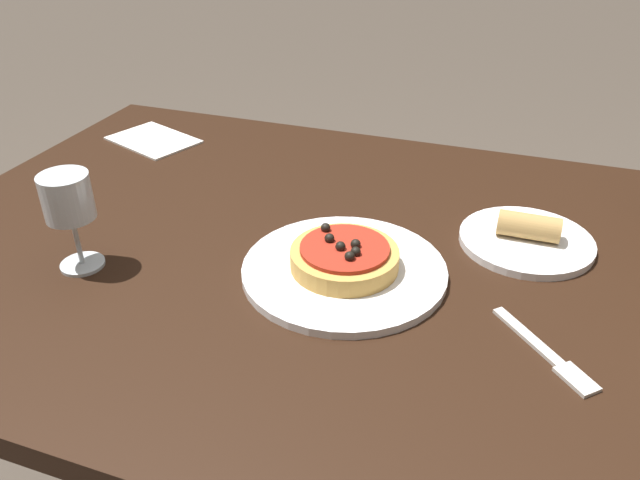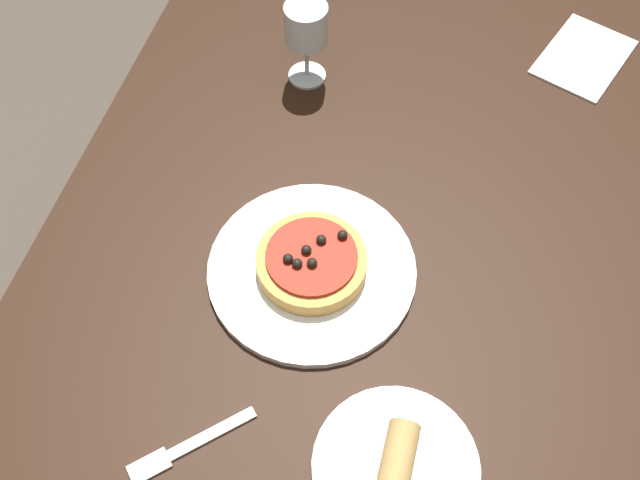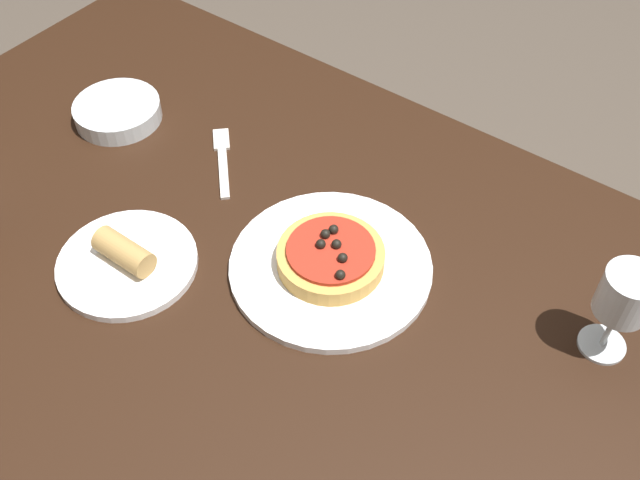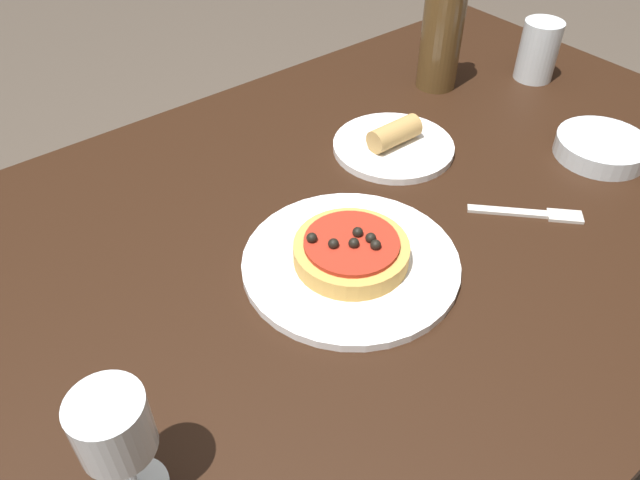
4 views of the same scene
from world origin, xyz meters
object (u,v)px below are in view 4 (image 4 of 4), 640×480
(fork, at_px, (533,214))
(water_cup, at_px, (538,50))
(wine_bottle, at_px, (444,16))
(side_plate, at_px, (394,144))
(dinner_plate, at_px, (351,263))
(dining_table, at_px, (350,270))
(pizza, at_px, (351,251))
(side_bowl, at_px, (601,147))
(wine_glass, at_px, (114,430))

(fork, bearing_deg, water_cup, 83.38)
(wine_bottle, bearing_deg, side_plate, -152.61)
(dinner_plate, bearing_deg, fork, -16.73)
(dining_table, height_order, side_plate, side_plate)
(dining_table, distance_m, side_plate, 0.23)
(dinner_plate, bearing_deg, pizza, -161.76)
(water_cup, distance_m, side_plate, 0.39)
(side_bowl, bearing_deg, wine_glass, -176.56)
(dinner_plate, height_order, side_bowl, side_bowl)
(water_cup, bearing_deg, wine_glass, -163.67)
(fork, height_order, side_plate, side_plate)
(dinner_plate, xyz_separation_m, wine_bottle, (0.45, 0.28, 0.13))
(dining_table, distance_m, dinner_plate, 0.12)
(dining_table, bearing_deg, wine_glass, -158.26)
(pizza, bearing_deg, wine_bottle, 31.68)
(dining_table, relative_size, wine_glass, 10.52)
(wine_glass, height_order, fork, wine_glass)
(fork, bearing_deg, dinner_plate, -150.77)
(fork, relative_size, side_plate, 0.66)
(dinner_plate, distance_m, fork, 0.29)
(wine_glass, xyz_separation_m, wine_bottle, (0.81, 0.39, 0.03))
(wine_bottle, distance_m, fork, 0.42)
(side_plate, bearing_deg, dinner_plate, -144.67)
(dining_table, xyz_separation_m, side_plate, (0.18, 0.11, 0.10))
(wine_glass, height_order, side_plate, wine_glass)
(side_bowl, distance_m, side_plate, 0.34)
(wine_glass, bearing_deg, side_bowl, 3.44)
(dining_table, height_order, pizza, pizza)
(wine_glass, xyz_separation_m, side_plate, (0.59, 0.27, -0.09))
(dining_table, distance_m, side_bowl, 0.46)
(dinner_plate, xyz_separation_m, side_bowl, (0.49, -0.05, 0.01))
(fork, bearing_deg, side_plate, 145.40)
(dining_table, relative_size, water_cup, 13.41)
(dining_table, bearing_deg, pizza, -132.46)
(side_bowl, bearing_deg, dinner_plate, 173.58)
(wine_glass, height_order, side_bowl, wine_glass)
(dinner_plate, distance_m, side_bowl, 0.49)
(pizza, xyz_separation_m, water_cup, (0.62, 0.18, 0.03))
(dinner_plate, bearing_deg, side_bowl, -6.42)
(side_bowl, xyz_separation_m, side_plate, (-0.25, 0.22, -0.00))
(dinner_plate, height_order, pizza, pizza)
(water_cup, relative_size, side_bowl, 0.76)
(dinner_plate, height_order, wine_glass, wine_glass)
(pizza, height_order, fork, pizza)
(water_cup, relative_size, side_plate, 0.56)
(wine_bottle, xyz_separation_m, side_plate, (-0.22, -0.11, -0.12))
(wine_glass, bearing_deg, side_plate, 24.62)
(dining_table, relative_size, side_bowl, 10.25)
(dinner_plate, xyz_separation_m, wine_glass, (-0.36, -0.11, 0.10))
(dining_table, height_order, wine_bottle, wine_bottle)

